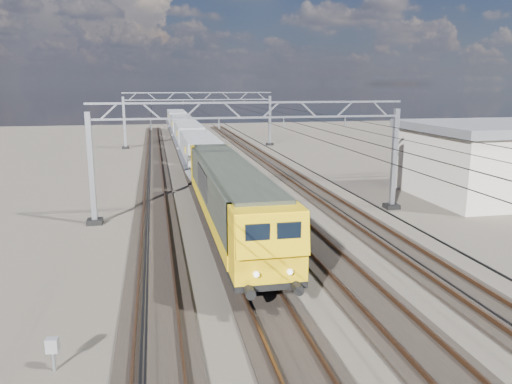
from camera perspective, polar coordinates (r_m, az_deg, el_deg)
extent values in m
plane|color=black|center=(27.73, 1.12, -4.82)|extent=(160.00, 160.00, 0.00)
cube|color=black|center=(27.10, -11.42, -5.35)|extent=(2.60, 140.00, 0.12)
cube|color=#503320|center=(27.06, -12.96, -5.08)|extent=(0.08, 140.00, 0.16)
cube|color=#503320|center=(27.05, -9.90, -4.96)|extent=(0.08, 140.00, 0.16)
cube|color=black|center=(27.36, -2.99, -4.94)|extent=(2.60, 140.00, 0.12)
cube|color=#503320|center=(27.22, -4.49, -4.70)|extent=(0.08, 140.00, 0.16)
cube|color=#503320|center=(27.43, -1.50, -4.53)|extent=(0.08, 140.00, 0.16)
cube|color=black|center=(28.20, 5.10, -4.45)|extent=(2.60, 140.00, 0.12)
cube|color=#503320|center=(27.96, 3.69, -4.22)|extent=(0.08, 140.00, 0.16)
cube|color=#503320|center=(28.36, 6.50, -4.04)|extent=(0.08, 140.00, 0.16)
cube|color=black|center=(29.56, 12.57, -3.91)|extent=(2.60, 140.00, 0.12)
cube|color=#503320|center=(29.24, 11.29, -3.71)|extent=(0.08, 140.00, 0.16)
cube|color=#503320|center=(29.81, 13.85, -3.52)|extent=(0.08, 140.00, 0.16)
cube|color=#989DA6|center=(30.48, -18.32, 2.49)|extent=(0.30, 0.30, 6.60)
cube|color=#989DA6|center=(33.91, 15.51, 3.60)|extent=(0.30, 0.30, 6.60)
cube|color=black|center=(31.13, -17.93, -3.23)|extent=(0.90, 0.90, 0.30)
cube|color=black|center=(34.50, 15.21, -1.58)|extent=(0.90, 0.90, 0.30)
cube|color=#989DA6|center=(30.45, -0.50, 10.20)|extent=(19.30, 0.18, 0.12)
cube|color=#989DA6|center=(30.49, -0.49, 8.51)|extent=(19.30, 0.18, 0.12)
cube|color=#989DA6|center=(30.01, -16.46, 8.82)|extent=(1.03, 0.10, 0.94)
cube|color=#989DA6|center=(29.90, -11.88, 9.04)|extent=(1.03, 0.10, 0.94)
cube|color=#989DA6|center=(29.99, -7.28, 9.21)|extent=(1.03, 0.10, 0.94)
cube|color=#989DA6|center=(30.26, -2.73, 9.32)|extent=(1.03, 0.10, 0.94)
cube|color=#989DA6|center=(30.71, 1.71, 9.37)|extent=(1.03, 0.10, 0.94)
cube|color=#989DA6|center=(31.34, 6.00, 9.37)|extent=(1.03, 0.10, 0.94)
cube|color=#989DA6|center=(32.13, 10.10, 9.32)|extent=(1.03, 0.10, 0.94)
cube|color=#989DA6|center=(33.08, 13.98, 9.23)|extent=(1.03, 0.10, 0.94)
cube|color=#989DA6|center=(29.95, -11.93, 7.56)|extent=(0.06, 0.06, 0.65)
cube|color=#989DA6|center=(30.20, -4.25, 7.82)|extent=(0.06, 0.06, 0.65)
cube|color=#989DA6|center=(30.96, 3.18, 7.94)|extent=(0.06, 0.06, 0.65)
cube|color=#989DA6|center=(32.20, 10.15, 7.94)|extent=(0.06, 0.06, 0.65)
cube|color=#989DA6|center=(66.14, -14.81, 7.64)|extent=(0.30, 0.30, 6.60)
cube|color=#989DA6|center=(67.80, 1.59, 8.14)|extent=(0.30, 0.30, 6.60)
cube|color=black|center=(66.45, -14.66, 4.94)|extent=(0.90, 0.90, 0.30)
cube|color=black|center=(68.09, 1.57, 5.50)|extent=(0.90, 0.90, 0.30)
cube|color=#989DA6|center=(66.13, -6.59, 11.22)|extent=(19.30, 0.18, 0.12)
cube|color=#989DA6|center=(66.15, -6.57, 10.44)|extent=(19.30, 0.18, 0.12)
cube|color=#989DA6|center=(65.93, -13.92, 10.55)|extent=(1.03, 0.10, 0.94)
cube|color=#989DA6|center=(65.88, -11.82, 10.65)|extent=(1.03, 0.10, 0.94)
cube|color=#989DA6|center=(65.92, -9.72, 10.73)|extent=(1.03, 0.10, 0.94)
cube|color=#989DA6|center=(66.05, -7.63, 10.80)|extent=(1.03, 0.10, 0.94)
cube|color=#989DA6|center=(66.25, -5.54, 10.85)|extent=(1.03, 0.10, 0.94)
cube|color=#989DA6|center=(66.55, -3.47, 10.89)|extent=(1.03, 0.10, 0.94)
cube|color=#989DA6|center=(66.92, -1.42, 10.92)|extent=(1.03, 0.10, 0.94)
cube|color=#989DA6|center=(67.38, 0.60, 10.93)|extent=(1.03, 0.10, 0.94)
cube|color=#989DA6|center=(65.91, -11.85, 9.97)|extent=(0.06, 0.06, 0.65)
cube|color=#989DA6|center=(66.02, -8.32, 10.11)|extent=(0.06, 0.06, 0.65)
cube|color=#989DA6|center=(66.37, -4.82, 10.20)|extent=(0.06, 0.06, 0.65)
cube|color=#989DA6|center=(66.96, -1.36, 10.26)|extent=(0.06, 0.06, 0.65)
cylinder|color=black|center=(33.97, -11.89, 7.53)|extent=(0.03, 140.00, 0.03)
cylinder|color=black|center=(33.93, -11.93, 8.37)|extent=(0.03, 140.00, 0.03)
cylinder|color=black|center=(34.18, -5.11, 7.77)|extent=(0.03, 140.00, 0.03)
cylinder|color=black|center=(34.15, -5.13, 8.61)|extent=(0.03, 140.00, 0.03)
cylinder|color=black|center=(34.86, 1.50, 7.90)|extent=(0.03, 140.00, 0.03)
cylinder|color=black|center=(34.82, 1.50, 8.72)|extent=(0.03, 140.00, 0.03)
cylinder|color=black|center=(35.97, 7.78, 7.93)|extent=(0.03, 140.00, 0.03)
cylinder|color=black|center=(35.93, 7.80, 8.72)|extent=(0.03, 140.00, 0.03)
cube|color=black|center=(21.17, -0.39, -8.17)|extent=(2.20, 3.60, 0.60)
cube|color=black|center=(33.51, -4.69, -0.53)|extent=(2.20, 3.60, 0.60)
cube|color=black|center=(27.16, -3.04, -2.72)|extent=(2.65, 20.00, 0.25)
cube|color=black|center=(27.26, -3.03, -3.49)|extent=(2.20, 4.50, 0.75)
cube|color=#262B23|center=(26.83, -3.08, 0.21)|extent=(2.65, 17.00, 2.60)
cube|color=#E2B20B|center=(26.90, -5.89, -1.99)|extent=(0.04, 17.00, 0.60)
cube|color=#E2B20B|center=(27.28, -0.26, -1.72)|extent=(0.04, 17.00, 0.60)
cube|color=black|center=(27.58, -6.18, 1.23)|extent=(0.05, 5.00, 1.40)
cube|color=black|center=(27.95, -0.64, 1.45)|extent=(0.05, 5.00, 1.40)
cube|color=#262B23|center=(26.58, -3.11, 3.10)|extent=(2.25, 18.00, 0.15)
cube|color=#E2B20B|center=(18.17, 1.19, -5.65)|extent=(2.65, 1.80, 2.60)
cube|color=#E2B20B|center=(17.14, 1.90, -5.02)|extent=(2.60, 0.46, 1.52)
cube|color=black|center=(16.90, 0.16, -4.90)|extent=(0.85, 0.08, 0.75)
cube|color=black|center=(17.15, 3.78, -4.68)|extent=(0.85, 0.08, 0.75)
cylinder|color=black|center=(17.41, -0.73, -11.41)|extent=(0.36, 0.50, 0.36)
cylinder|color=black|center=(17.77, 4.76, -10.93)|extent=(0.36, 0.50, 0.36)
cylinder|color=white|center=(17.31, 0.03, -9.39)|extent=(0.20, 0.08, 0.20)
cylinder|color=white|center=(17.57, 3.91, -9.08)|extent=(0.20, 0.08, 0.20)
cube|color=#E2B20B|center=(35.71, -5.24, 3.19)|extent=(2.65, 1.80, 2.60)
cube|color=#E2B20B|center=(36.57, -5.42, 4.19)|extent=(2.60, 0.46, 1.52)
cube|color=black|center=(36.60, -6.30, 4.34)|extent=(0.85, 0.08, 0.75)
cube|color=black|center=(36.72, -4.59, 4.40)|extent=(0.85, 0.08, 0.75)
cylinder|color=black|center=(37.05, -6.71, 1.29)|extent=(0.36, 0.50, 0.36)
cylinder|color=black|center=(37.23, -4.11, 1.39)|extent=(0.36, 0.50, 0.36)
cylinder|color=white|center=(36.86, -6.34, 2.19)|extent=(0.20, 0.08, 0.20)
cylinder|color=white|center=(36.99, -4.48, 2.26)|extent=(0.20, 0.08, 0.20)
cube|color=black|center=(40.04, -5.84, 1.50)|extent=(2.20, 2.60, 0.55)
cube|color=black|center=(48.88, -6.91, 3.42)|extent=(2.20, 2.60, 0.55)
cube|color=black|center=(44.40, -6.44, 3.02)|extent=(2.40, 13.00, 0.20)
cube|color=slate|center=(44.16, -6.50, 5.22)|extent=(2.80, 12.00, 1.80)
cube|color=#494B51|center=(44.25, -7.68, 3.57)|extent=(1.48, 12.00, 1.36)
cube|color=#494B51|center=(44.42, -5.23, 3.66)|extent=(1.48, 12.00, 1.36)
cube|color=#E2B20B|center=(41.07, -8.10, 4.80)|extent=(0.04, 1.20, 0.50)
cube|color=black|center=(54.01, -7.37, 4.25)|extent=(2.20, 2.60, 0.55)
cube|color=black|center=(62.92, -7.99, 5.35)|extent=(2.20, 2.60, 0.55)
cube|color=black|center=(58.42, -7.71, 5.19)|extent=(2.40, 13.00, 0.20)
cube|color=slate|center=(58.24, -7.76, 6.87)|extent=(2.80, 12.00, 1.80)
cube|color=#494B51|center=(58.31, -8.66, 5.61)|extent=(1.48, 12.00, 1.36)
cube|color=#494B51|center=(58.43, -6.79, 5.68)|extent=(1.48, 12.00, 1.36)
cube|color=#E2B20B|center=(55.17, -9.03, 6.64)|extent=(0.04, 1.20, 0.50)
cube|color=black|center=(68.08, -8.27, 5.86)|extent=(2.20, 2.60, 0.55)
cube|color=black|center=(77.02, -8.68, 6.57)|extent=(2.20, 2.60, 0.55)
cube|color=black|center=(72.51, -8.50, 6.52)|extent=(2.40, 13.00, 0.20)
cube|color=slate|center=(72.36, -8.54, 7.88)|extent=(2.80, 12.00, 1.80)
cube|color=#494B51|center=(72.42, -9.26, 6.86)|extent=(1.48, 12.00, 1.36)
cube|color=#494B51|center=(72.52, -7.75, 6.92)|extent=(1.48, 12.00, 1.36)
cube|color=#E2B20B|center=(69.30, -9.59, 7.74)|extent=(0.04, 1.20, 0.50)
cube|color=black|center=(82.19, -8.87, 6.92)|extent=(2.20, 2.60, 0.55)
cube|color=black|center=(91.15, -9.15, 7.42)|extent=(2.20, 2.60, 0.55)
cube|color=black|center=(86.64, -9.03, 7.42)|extent=(2.40, 13.00, 0.20)
cube|color=slate|center=(86.51, -9.07, 8.55)|extent=(2.80, 12.00, 1.80)
cube|color=#494B51|center=(86.56, -9.67, 7.70)|extent=(1.48, 12.00, 1.36)
cube|color=#494B51|center=(86.65, -8.40, 7.75)|extent=(1.48, 12.00, 1.36)
cube|color=#E2B20B|center=(83.46, -9.96, 8.46)|extent=(0.04, 1.20, 0.50)
cube|color=#989DA6|center=(16.28, -22.11, -17.50)|extent=(0.09, 0.09, 0.60)
cube|color=#929399|center=(16.04, -22.26, -15.90)|extent=(0.37, 0.29, 0.43)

